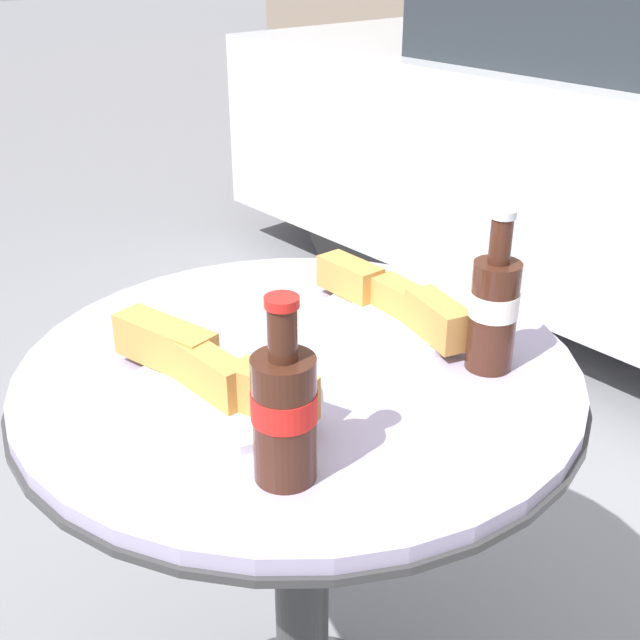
{
  "coord_description": "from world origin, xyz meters",
  "views": [
    {
      "loc": [
        0.72,
        -0.57,
        1.27
      ],
      "look_at": [
        0.0,
        0.04,
        0.8
      ],
      "focal_mm": 45.0,
      "sensor_mm": 36.0,
      "label": 1
    }
  ],
  "objects": [
    {
      "name": "bistro_table",
      "position": [
        0.0,
        0.0,
        0.56
      ],
      "size": [
        0.75,
        0.75,
        0.75
      ],
      "color": "#333333",
      "rests_on": "ground_plane"
    },
    {
      "name": "cola_bottle_left",
      "position": [
        0.17,
        0.18,
        0.83
      ],
      "size": [
        0.06,
        0.06,
        0.21
      ],
      "color": "#3D1E14",
      "rests_on": "bistro_table"
    },
    {
      "name": "cola_bottle_right",
      "position": [
        0.18,
        -0.16,
        0.83
      ],
      "size": [
        0.07,
        0.07,
        0.21
      ],
      "color": "#3D1E14",
      "rests_on": "bistro_table"
    },
    {
      "name": "lunch_plate_near",
      "position": [
        -0.0,
        -0.13,
        0.77
      ],
      "size": [
        0.31,
        0.24,
        0.07
      ],
      "color": "white",
      "rests_on": "bistro_table"
    },
    {
      "name": "lunch_plate_far",
      "position": [
        -0.0,
        0.18,
        0.77
      ],
      "size": [
        0.3,
        0.24,
        0.07
      ],
      "color": "white",
      "rests_on": "bistro_table"
    }
  ]
}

